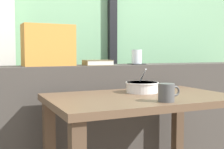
# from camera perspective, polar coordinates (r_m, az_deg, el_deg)

# --- Properties ---
(window_divider_post) EXTENTS (0.07, 0.05, 2.60)m
(window_divider_post) POSITION_cam_1_polar(r_m,az_deg,el_deg) (2.63, 0.08, 12.14)
(window_divider_post) COLOR black
(window_divider_post) RESTS_ON ground
(dark_console_ledge) EXTENTS (2.80, 0.28, 0.85)m
(dark_console_ledge) POSITION_cam_1_polar(r_m,az_deg,el_deg) (2.13, 0.09, -9.65)
(dark_console_ledge) COLOR #423D38
(dark_console_ledge) RESTS_ON ground
(breakfast_table) EXTENTS (0.97, 0.62, 0.71)m
(breakfast_table) POSITION_cam_1_polar(r_m,az_deg,el_deg) (1.62, 5.50, -8.58)
(breakfast_table) COLOR brown
(breakfast_table) RESTS_ON ground
(coaster_square) EXTENTS (0.10, 0.10, 0.00)m
(coaster_square) POSITION_cam_1_polar(r_m,az_deg,el_deg) (2.14, 4.73, 2.01)
(coaster_square) COLOR black
(coaster_square) RESTS_ON dark_console_ledge
(juice_glass) EXTENTS (0.07, 0.07, 0.10)m
(juice_glass) POSITION_cam_1_polar(r_m,az_deg,el_deg) (2.14, 4.74, 3.28)
(juice_glass) COLOR white
(juice_glass) RESTS_ON coaster_square
(closed_book) EXTENTS (0.20, 0.16, 0.03)m
(closed_book) POSITION_cam_1_polar(r_m,az_deg,el_deg) (1.98, -2.79, 2.29)
(closed_book) COLOR brown
(closed_book) RESTS_ON dark_console_ledge
(throw_pillow) EXTENTS (0.33, 0.15, 0.26)m
(throw_pillow) POSITION_cam_1_polar(r_m,az_deg,el_deg) (1.93, -12.04, 5.49)
(throw_pillow) COLOR #D18938
(throw_pillow) RESTS_ON dark_console_ledge
(soup_bowl) EXTENTS (0.19, 0.19, 0.14)m
(soup_bowl) POSITION_cam_1_polar(r_m,az_deg,el_deg) (1.71, 5.66, -2.43)
(soup_bowl) COLOR silver
(soup_bowl) RESTS_ON breakfast_table
(ceramic_mug) EXTENTS (0.11, 0.08, 0.08)m
(ceramic_mug) POSITION_cam_1_polar(r_m,az_deg,el_deg) (1.41, 10.44, -3.41)
(ceramic_mug) COLOR #4C4C4C
(ceramic_mug) RESTS_ON breakfast_table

